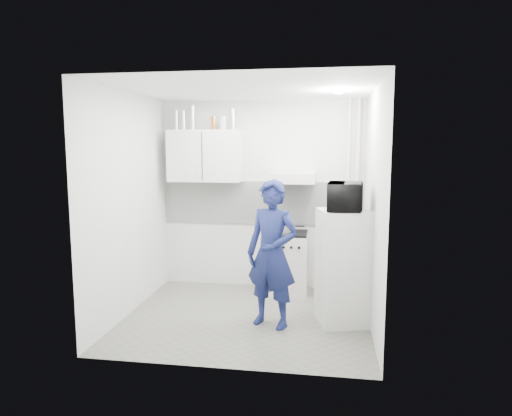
# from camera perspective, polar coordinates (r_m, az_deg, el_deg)

# --- Properties ---
(floor) EXTENTS (2.80, 2.80, 0.00)m
(floor) POSITION_cam_1_polar(r_m,az_deg,el_deg) (5.47, -1.23, -13.50)
(floor) COLOR slate
(floor) RESTS_ON ground
(ceiling) EXTENTS (2.80, 2.80, 0.00)m
(ceiling) POSITION_cam_1_polar(r_m,az_deg,el_deg) (5.14, -1.32, 14.65)
(ceiling) COLOR white
(ceiling) RESTS_ON wall_back
(wall_back) EXTENTS (2.80, 0.00, 2.80)m
(wall_back) POSITION_cam_1_polar(r_m,az_deg,el_deg) (6.37, 0.69, 1.59)
(wall_back) COLOR silver
(wall_back) RESTS_ON floor
(wall_left) EXTENTS (0.00, 2.60, 2.60)m
(wall_left) POSITION_cam_1_polar(r_m,az_deg,el_deg) (5.56, -15.63, 0.41)
(wall_left) COLOR silver
(wall_left) RESTS_ON floor
(wall_right) EXTENTS (0.00, 2.60, 2.60)m
(wall_right) POSITION_cam_1_polar(r_m,az_deg,el_deg) (5.09, 14.44, -0.19)
(wall_right) COLOR silver
(wall_right) RESTS_ON floor
(person) EXTENTS (0.69, 0.57, 1.63)m
(person) POSITION_cam_1_polar(r_m,az_deg,el_deg) (5.01, 2.00, -5.74)
(person) COLOR #151D4D
(person) RESTS_ON floor
(stove) EXTENTS (0.50, 0.50, 0.81)m
(stove) POSITION_cam_1_polar(r_m,az_deg,el_deg) (6.24, 4.13, -6.94)
(stove) COLOR silver
(stove) RESTS_ON floor
(fridge) EXTENTS (0.65, 0.65, 1.28)m
(fridge) POSITION_cam_1_polar(r_m,az_deg,el_deg) (5.23, 10.86, -7.23)
(fridge) COLOR white
(fridge) RESTS_ON floor
(stove_top) EXTENTS (0.48, 0.48, 0.03)m
(stove_top) POSITION_cam_1_polar(r_m,az_deg,el_deg) (6.15, 4.16, -3.16)
(stove_top) COLOR black
(stove_top) RESTS_ON stove
(saucepan) EXTENTS (0.20, 0.20, 0.11)m
(saucepan) POSITION_cam_1_polar(r_m,az_deg,el_deg) (6.12, 3.99, -2.55)
(saucepan) COLOR silver
(saucepan) RESTS_ON stove_top
(microwave) EXTENTS (0.57, 0.40, 0.30)m
(microwave) POSITION_cam_1_polar(r_m,az_deg,el_deg) (5.09, 11.09, 1.44)
(microwave) COLOR black
(microwave) RESTS_ON fridge
(bottle_a) EXTENTS (0.06, 0.06, 0.27)m
(bottle_a) POSITION_cam_1_polar(r_m,az_deg,el_deg) (6.44, -9.93, 10.75)
(bottle_a) COLOR silver
(bottle_a) RESTS_ON upper_cabinet
(bottle_b) EXTENTS (0.07, 0.07, 0.26)m
(bottle_b) POSITION_cam_1_polar(r_m,az_deg,el_deg) (6.41, -9.05, 10.75)
(bottle_b) COLOR silver
(bottle_b) RESTS_ON upper_cabinet
(bottle_c) EXTENTS (0.08, 0.08, 0.33)m
(bottle_c) POSITION_cam_1_polar(r_m,az_deg,el_deg) (6.37, -7.95, 11.10)
(bottle_c) COLOR silver
(bottle_c) RESTS_ON upper_cabinet
(canister_a) EXTENTS (0.07, 0.07, 0.18)m
(canister_a) POSITION_cam_1_polar(r_m,az_deg,el_deg) (6.29, -5.30, 10.51)
(canister_a) COLOR brown
(canister_a) RESTS_ON upper_cabinet
(canister_b) EXTENTS (0.10, 0.10, 0.18)m
(canister_b) POSITION_cam_1_polar(r_m,az_deg,el_deg) (6.26, -4.13, 10.54)
(canister_b) COLOR #B2B7BC
(canister_b) RESTS_ON upper_cabinet
(bottle_e) EXTENTS (0.07, 0.07, 0.28)m
(bottle_e) POSITION_cam_1_polar(r_m,az_deg,el_deg) (6.23, -2.94, 11.01)
(bottle_e) COLOR silver
(bottle_e) RESTS_ON upper_cabinet
(upper_cabinet) EXTENTS (1.00, 0.35, 0.70)m
(upper_cabinet) POSITION_cam_1_polar(r_m,az_deg,el_deg) (6.31, -6.33, 6.49)
(upper_cabinet) COLOR white
(upper_cabinet) RESTS_ON wall_back
(range_hood) EXTENTS (0.60, 0.50, 0.14)m
(range_hood) POSITION_cam_1_polar(r_m,az_deg,el_deg) (6.05, 4.59, 3.81)
(range_hood) COLOR silver
(range_hood) RESTS_ON wall_back
(backsplash) EXTENTS (2.74, 0.03, 0.60)m
(backsplash) POSITION_cam_1_polar(r_m,az_deg,el_deg) (6.37, 0.67, 0.68)
(backsplash) COLOR white
(backsplash) RESTS_ON wall_back
(pipe_a) EXTENTS (0.05, 0.05, 2.60)m
(pipe_a) POSITION_cam_1_polar(r_m,az_deg,el_deg) (6.24, 12.48, 1.28)
(pipe_a) COLOR silver
(pipe_a) RESTS_ON floor
(pipe_b) EXTENTS (0.04, 0.04, 2.60)m
(pipe_b) POSITION_cam_1_polar(r_m,az_deg,el_deg) (6.23, 11.38, 1.31)
(pipe_b) COLOR silver
(pipe_b) RESTS_ON floor
(ceiling_spot_fixture) EXTENTS (0.10, 0.10, 0.02)m
(ceiling_spot_fixture) POSITION_cam_1_polar(r_m,az_deg,el_deg) (5.26, 10.22, 14.05)
(ceiling_spot_fixture) COLOR white
(ceiling_spot_fixture) RESTS_ON ceiling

